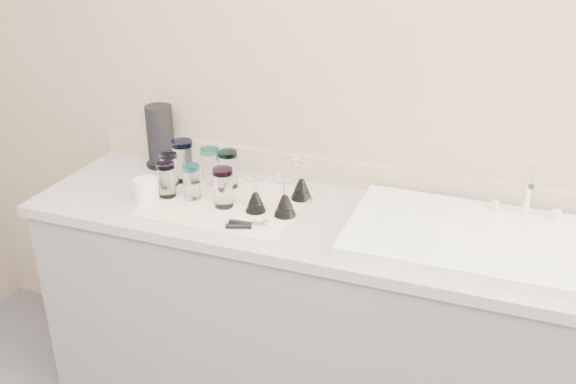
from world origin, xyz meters
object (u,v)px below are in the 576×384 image
at_px(tumbler_cyan, 210,166).
at_px(tumbler_teal, 183,161).
at_px(tumbler_lavender, 223,187).
at_px(tumbler_extra, 170,169).
at_px(goblet_back_right, 301,186).
at_px(tumbler_purple, 228,169).
at_px(can_opener, 248,225).
at_px(goblet_front_left, 256,199).
at_px(white_mug, 146,191).
at_px(goblet_front_right, 285,202).
at_px(sink_unit, 477,237).
at_px(paper_towel_roll, 161,137).
at_px(tumbler_magenta, 167,180).
at_px(tumbler_blue, 192,182).

bearing_deg(tumbler_cyan, tumbler_teal, -174.08).
distance_m(tumbler_teal, tumbler_lavender, 0.29).
relative_size(tumbler_extra, goblet_back_right, 0.90).
height_order(tumbler_purple, goblet_back_right, same).
distance_m(tumbler_teal, can_opener, 0.48).
bearing_deg(goblet_front_left, white_mug, -172.11).
bearing_deg(goblet_front_right, goblet_back_right, 86.70).
distance_m(tumbler_lavender, goblet_back_right, 0.29).
distance_m(can_opener, white_mug, 0.44).
height_order(tumbler_purple, goblet_front_left, tumbler_purple).
bearing_deg(sink_unit, can_opener, -166.21).
bearing_deg(paper_towel_roll, goblet_front_right, -22.28).
relative_size(tumbler_teal, tumbler_lavender, 1.13).
distance_m(tumbler_cyan, goblet_front_right, 0.39).
height_order(tumbler_magenta, goblet_back_right, goblet_back_right).
height_order(tumbler_cyan, tumbler_purple, tumbler_purple).
bearing_deg(tumbler_teal, tumbler_extra, -118.08).
bearing_deg(goblet_back_right, tumbler_teal, -179.21).
bearing_deg(white_mug, goblet_front_left, 7.89).
distance_m(tumbler_extra, can_opener, 0.47).
distance_m(goblet_front_left, goblet_front_right, 0.11).
bearing_deg(goblet_front_left, tumbler_cyan, 148.04).
bearing_deg(tumbler_lavender, paper_towel_roll, 146.42).
bearing_deg(tumbler_lavender, tumbler_extra, 160.55).
distance_m(sink_unit, tumbler_teal, 1.12).
bearing_deg(tumbler_teal, white_mug, -102.02).
relative_size(tumbler_magenta, paper_towel_roll, 0.51).
bearing_deg(tumbler_extra, paper_towel_roll, 128.20).
relative_size(tumbler_magenta, goblet_front_right, 0.90).
relative_size(tumbler_magenta, goblet_back_right, 0.91).
height_order(tumbler_teal, paper_towel_roll, paper_towel_roll).
relative_size(tumbler_purple, tumbler_blue, 1.11).
bearing_deg(goblet_front_left, goblet_front_right, 3.36).
xyz_separation_m(tumbler_purple, tumbler_extra, (-0.22, -0.06, -0.01)).
bearing_deg(goblet_back_right, white_mug, -158.20).
xyz_separation_m(tumbler_extra, can_opener, (0.42, -0.22, -0.06)).
relative_size(tumbler_lavender, goblet_front_left, 1.07).
xyz_separation_m(tumbler_cyan, tumbler_lavender, (0.13, -0.16, 0.00)).
bearing_deg(white_mug, goblet_back_right, 21.80).
bearing_deg(white_mug, tumbler_teal, 77.98).
bearing_deg(tumbler_extra, tumbler_purple, 16.06).
height_order(tumbler_blue, paper_towel_roll, paper_towel_roll).
bearing_deg(tumbler_lavender, tumbler_teal, 148.19).
distance_m(tumbler_teal, white_mug, 0.21).
distance_m(tumbler_cyan, paper_towel_roll, 0.30).
xyz_separation_m(tumbler_teal, tumbler_extra, (-0.03, -0.05, -0.02)).
relative_size(tumbler_blue, tumbler_lavender, 0.90).
distance_m(tumbler_magenta, tumbler_extra, 0.10).
height_order(can_opener, paper_towel_roll, paper_towel_roll).
height_order(tumbler_magenta, paper_towel_roll, paper_towel_roll).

